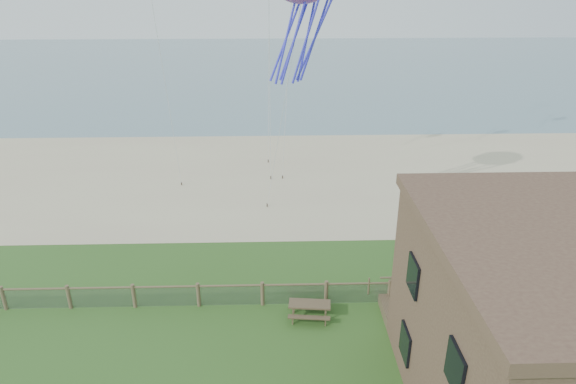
# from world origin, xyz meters

# --- Properties ---
(sand_beach) EXTENTS (72.00, 20.00, 0.02)m
(sand_beach) POSITION_xyz_m (0.00, 22.00, 0.00)
(sand_beach) COLOR #C2AB8C
(sand_beach) RESTS_ON ground
(ocean) EXTENTS (160.00, 68.00, 0.02)m
(ocean) POSITION_xyz_m (0.00, 66.00, 0.00)
(ocean) COLOR slate
(ocean) RESTS_ON ground
(chainlink_fence) EXTENTS (36.20, 0.20, 1.25)m
(chainlink_fence) POSITION_xyz_m (0.00, 6.00, 0.55)
(chainlink_fence) COLOR brown
(chainlink_fence) RESTS_ON ground
(motel_deck) EXTENTS (15.00, 2.00, 0.50)m
(motel_deck) POSITION_xyz_m (13.00, 5.00, 0.25)
(motel_deck) COLOR brown
(motel_deck) RESTS_ON ground
(picnic_table) EXTENTS (2.02, 1.61, 0.80)m
(picnic_table) POSITION_xyz_m (2.15, 5.00, 0.40)
(picnic_table) COLOR brown
(picnic_table) RESTS_ON ground
(octopus_kite) EXTENTS (4.04, 3.40, 7.09)m
(octopus_kite) POSITION_xyz_m (2.13, 13.70, 12.36)
(octopus_kite) COLOR #FF285E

